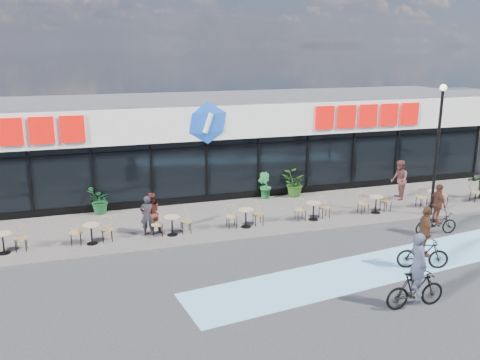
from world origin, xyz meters
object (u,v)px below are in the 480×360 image
Objects in this scene: cyclist_a at (424,244)px; pedestrian_a at (399,180)px; patron_right at (151,213)px; patron_left at (148,215)px; lamp_post at (438,140)px; potted_plant_right at (293,183)px; cyclist_b at (437,216)px; potted_plant_left at (100,201)px; potted_plant_mid at (264,185)px.

pedestrian_a is at bearing 61.50° from cyclist_a.
patron_right is at bearing -63.40° from pedestrian_a.
patron_left is 0.22m from patron_right.
lamp_post is at bearing -175.48° from patron_left.
patron_left is (-7.30, -3.07, 0.14)m from potted_plant_right.
lamp_post is 2.72× the size of cyclist_b.
potted_plant_left is 13.73m from cyclist_b.
potted_plant_mid is 0.57× the size of cyclist_a.
lamp_post is 3.30m from pedestrian_a.
cyclist_a is (8.02, -5.67, -0.04)m from patron_right.
potted_plant_mid is 6.73m from patron_left.
pedestrian_a is (4.51, -1.91, 0.30)m from potted_plant_right.
cyclist_a reaches higher than patron_left.
potted_plant_mid is at bearing -87.83° from pedestrian_a.
patron_right is 11.69m from pedestrian_a.
patron_right is (-11.67, 1.35, -2.43)m from lamp_post.
potted_plant_mid is (-5.94, 4.45, -2.63)m from lamp_post.
cyclist_a is (-3.65, -4.32, -2.48)m from lamp_post.
potted_plant_mid is at bearing 104.64° from cyclist_a.
patron_left is 11.05m from cyclist_b.
potted_plant_mid reaches higher than potted_plant_left.
potted_plant_mid is at bearing 0.81° from potted_plant_left.
pedestrian_a is (11.80, 1.16, 0.16)m from patron_left.
patron_left is (1.63, -3.15, 0.21)m from potted_plant_left.
cyclist_b reaches higher than potted_plant_right.
potted_plant_left is at bearing 162.13° from lamp_post.
potted_plant_left is (-13.46, 4.34, -2.67)m from lamp_post.
cyclist_a is at bearing -130.17° from lamp_post.
lamp_post is 3.54× the size of patron_left.
potted_plant_right is 0.79× the size of patron_right.
potted_plant_mid is at bearing -140.79° from patron_left.
lamp_post is 7.87m from potted_plant_mid.
lamp_post is 4.32× the size of potted_plant_right.
potted_plant_left is 8.93m from potted_plant_right.
potted_plant_mid is 0.60× the size of cyclist_b.
pedestrian_a reaches higher than potted_plant_mid.
patron_left is 11.86m from pedestrian_a.
patron_right is at bearing 173.42° from lamp_post.
potted_plant_mid is 0.65× the size of pedestrian_a.
potted_plant_mid is 7.88m from cyclist_b.
patron_right reaches higher than patron_left.
pedestrian_a reaches higher than patron_right.
cyclist_b is (2.44, 2.47, -0.12)m from cyclist_a.
cyclist_a reaches higher than cyclist_b.
cyclist_b is at bearing 149.57° from patron_right.
lamp_post is 2.59× the size of cyclist_a.
patron_right is (-7.14, -2.92, 0.17)m from potted_plant_right.
lamp_post is at bearing -43.24° from potted_plant_right.
patron_right is (1.79, -2.99, 0.23)m from potted_plant_left.
pedestrian_a is 0.92× the size of cyclist_b.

